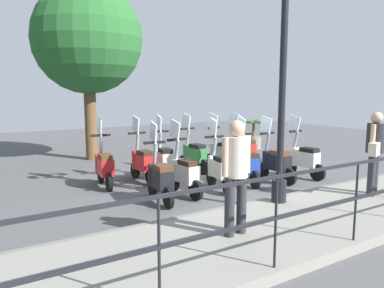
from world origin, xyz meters
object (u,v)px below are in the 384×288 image
at_px(pedestrian_with_bag, 375,147).
at_px(potted_palm, 253,137).
at_px(scooter_far_3, 164,159).
at_px(scooter_far_5, 104,166).
at_px(lamp_post_near, 282,86).
at_px(scooter_near_0, 304,158).
at_px(scooter_far_1, 222,152).
at_px(scooter_far_2, 194,154).
at_px(scooter_near_4, 184,173).
at_px(scooter_far_4, 143,162).
at_px(scooter_near_2, 247,164).
at_px(scooter_near_3, 219,168).
at_px(scooter_near_1, 275,162).
at_px(tree_distant, 88,40).
at_px(scooter_near_5, 160,178).
at_px(pedestrian_distant, 236,169).
at_px(scooter_far_0, 243,150).

distance_m(pedestrian_with_bag, potted_palm, 6.86).
bearing_deg(scooter_far_3, scooter_far_5, 101.00).
relative_size(lamp_post_near, scooter_far_3, 3.00).
bearing_deg(scooter_far_5, scooter_far_3, -82.60).
bearing_deg(scooter_near_0, pedestrian_with_bag, 161.61).
bearing_deg(scooter_far_1, scooter_far_2, 60.59).
distance_m(scooter_near_4, scooter_far_4, 1.54).
relative_size(pedestrian_with_bag, potted_palm, 1.50).
height_order(scooter_near_2, scooter_near_4, same).
relative_size(scooter_near_4, scooter_far_3, 1.00).
relative_size(scooter_near_2, scooter_far_1, 1.00).
height_order(scooter_far_1, scooter_far_5, same).
xyz_separation_m(scooter_near_3, scooter_far_4, (1.56, 1.08, 0.00)).
height_order(scooter_near_1, scooter_far_2, same).
distance_m(tree_distant, scooter_near_5, 6.09).
distance_m(scooter_far_1, scooter_far_3, 1.79).
xyz_separation_m(pedestrian_distant, potted_palm, (6.47, -6.06, -0.63)).
relative_size(potted_palm, scooter_far_0, 0.69).
bearing_deg(scooter_near_1, scooter_near_2, 71.44).
bearing_deg(scooter_far_3, potted_palm, -53.99).
relative_size(lamp_post_near, pedestrian_with_bag, 2.90).
bearing_deg(scooter_far_4, scooter_near_0, -116.43).
xyz_separation_m(scooter_far_3, scooter_far_4, (-0.04, 0.58, 0.00)).
height_order(scooter_near_5, scooter_far_4, same).
bearing_deg(scooter_far_4, lamp_post_near, -160.16).
height_order(potted_palm, scooter_far_3, scooter_far_3).
distance_m(scooter_near_3, scooter_far_1, 2.07).
height_order(scooter_near_1, scooter_near_5, same).
relative_size(scooter_near_0, scooter_near_3, 1.00).
bearing_deg(scooter_near_5, scooter_near_4, -69.55).
xyz_separation_m(tree_distant, scooter_far_1, (-3.45, -2.47, -3.16)).
distance_m(pedestrian_with_bag, scooter_near_3, 3.05).
bearing_deg(scooter_near_3, scooter_far_4, 45.95).
bearing_deg(scooter_far_5, lamp_post_near, -140.31).
relative_size(scooter_near_4, scooter_far_2, 1.00).
distance_m(pedestrian_with_bag, scooter_far_5, 5.55).
height_order(pedestrian_distant, tree_distant, tree_distant).
bearing_deg(lamp_post_near, scooter_near_3, 3.53).
bearing_deg(scooter_far_2, scooter_near_3, 158.93).
distance_m(tree_distant, scooter_near_2, 6.26).
bearing_deg(scooter_far_3, scooter_far_4, 104.02).
bearing_deg(scooter_near_4, scooter_near_3, -95.09).
distance_m(pedestrian_with_bag, scooter_far_3, 4.62).
distance_m(scooter_far_0, scooter_far_5, 4.08).
relative_size(scooter_near_2, scooter_far_2, 1.00).
height_order(scooter_far_0, scooter_far_2, same).
distance_m(tree_distant, scooter_far_5, 4.79).
xyz_separation_m(pedestrian_distant, scooter_far_4, (4.00, -0.45, -0.60)).
height_order(potted_palm, scooter_far_5, scooter_far_5).
bearing_deg(scooter_near_1, scooter_near_4, 83.00).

